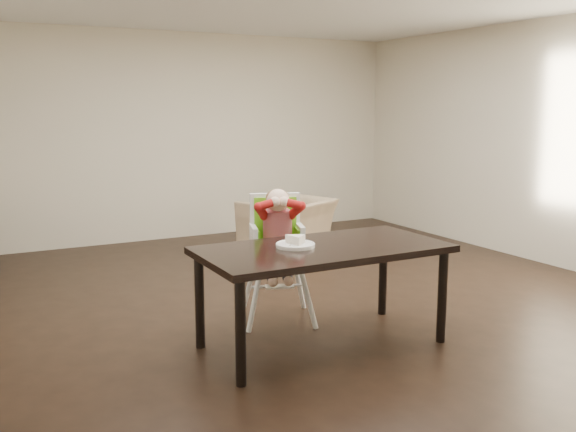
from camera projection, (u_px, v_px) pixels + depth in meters
ground at (324, 306)px, 5.69m from camera, size 7.00×7.00×0.00m
room_walls at (326, 94)px, 5.37m from camera, size 6.02×7.02×2.71m
dining_table at (323, 257)px, 4.67m from camera, size 1.80×0.90×0.75m
high_chair at (277, 228)px, 5.23m from camera, size 0.58×0.58×1.10m
plate at (296, 243)px, 4.63m from camera, size 0.35×0.35×0.08m
armchair at (288, 217)px, 7.71m from camera, size 1.17×1.02×0.86m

